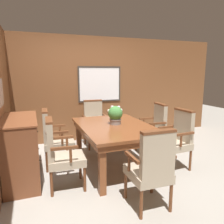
# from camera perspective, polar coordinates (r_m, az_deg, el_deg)

# --- Properties ---
(ground_plane) EXTENTS (14.00, 14.00, 0.00)m
(ground_plane) POSITION_cam_1_polar(r_m,az_deg,el_deg) (3.79, -0.59, -15.08)
(ground_plane) COLOR #A39E93
(wall_back) EXTENTS (7.20, 0.08, 2.45)m
(wall_back) POSITION_cam_1_polar(r_m,az_deg,el_deg) (5.24, -7.59, 5.91)
(wall_back) COLOR brown
(wall_back) RESTS_ON ground_plane
(dining_table) EXTENTS (1.15, 1.69, 0.75)m
(dining_table) POSITION_cam_1_polar(r_m,az_deg,el_deg) (3.69, 0.81, -4.89)
(dining_table) COLOR brown
(dining_table) RESTS_ON ground_plane
(chair_right_near) EXTENTS (0.53, 0.52, 1.01)m
(chair_right_near) POSITION_cam_1_polar(r_m,az_deg,el_deg) (3.87, 16.63, -6.44)
(chair_right_near) COLOR brown
(chair_right_near) RESTS_ON ground_plane
(chair_head_near) EXTENTS (0.51, 0.51, 1.01)m
(chair_head_near) POSITION_cam_1_polar(r_m,az_deg,el_deg) (2.68, 10.24, -13.91)
(chair_head_near) COLOR brown
(chair_head_near) RESTS_ON ground_plane
(chair_right_far) EXTENTS (0.54, 0.53, 1.01)m
(chair_right_far) POSITION_cam_1_polar(r_m,az_deg,el_deg) (4.48, 10.94, -3.91)
(chair_right_far) COLOR brown
(chair_right_far) RESTS_ON ground_plane
(chair_left_far) EXTENTS (0.53, 0.52, 1.01)m
(chair_left_far) POSITION_cam_1_polar(r_m,az_deg,el_deg) (3.89, -14.92, -6.29)
(chair_left_far) COLOR brown
(chair_left_far) RESTS_ON ground_plane
(chair_left_near) EXTENTS (0.53, 0.52, 1.01)m
(chair_left_near) POSITION_cam_1_polar(r_m,az_deg,el_deg) (3.16, -13.41, -10.15)
(chair_left_near) COLOR brown
(chair_left_near) RESTS_ON ground_plane
(chair_head_far) EXTENTS (0.51, 0.52, 1.01)m
(chair_head_far) POSITION_cam_1_polar(r_m,az_deg,el_deg) (4.88, -4.59, -2.57)
(chair_head_far) COLOR brown
(chair_head_far) RESTS_ON ground_plane
(potted_plant) EXTENTS (0.26, 0.25, 0.32)m
(potted_plant) POSITION_cam_1_polar(r_m,az_deg,el_deg) (3.71, 0.85, -0.68)
(potted_plant) COLOR gray
(potted_plant) RESTS_ON dining_table
(sideboard_cabinet) EXTENTS (0.50, 1.17, 0.97)m
(sideboard_cabinet) POSITION_cam_1_polar(r_m,az_deg,el_deg) (3.59, -22.58, -9.03)
(sideboard_cabinet) COLOR brown
(sideboard_cabinet) RESTS_ON ground_plane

